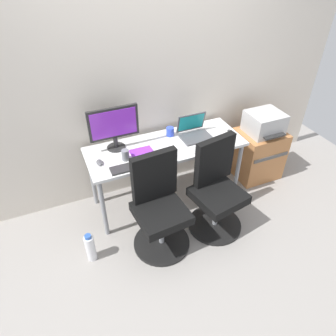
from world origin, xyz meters
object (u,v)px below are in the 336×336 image
side_cabinet (258,154)px  water_bottle_on_floor (90,248)px  printer (264,123)px  desktop_monitor (114,126)px  office_chair_left (159,208)px  office_chair_right (216,191)px  open_laptop (194,131)px  coffee_mug (170,132)px

side_cabinet → water_bottle_on_floor: bearing=-167.8°
printer → desktop_monitor: 1.68m
office_chair_left → water_bottle_on_floor: size_ratio=3.03×
printer → office_chair_right: bearing=-150.4°
side_cabinet → printer: size_ratio=1.49×
desktop_monitor → open_laptop: (0.81, -0.10, -0.20)m
side_cabinet → printer: bearing=-90.0°
office_chair_left → office_chair_right: bearing=-0.1°
desktop_monitor → water_bottle_on_floor: bearing=-127.3°
open_laptop → water_bottle_on_floor: bearing=-157.6°
printer → open_laptop: size_ratio=1.29×
printer → water_bottle_on_floor: bearing=-167.8°
printer → water_bottle_on_floor: size_ratio=1.29×
open_laptop → coffee_mug: (-0.23, 0.10, -0.01)m
office_chair_right → desktop_monitor: desktop_monitor is taller
desktop_monitor → open_laptop: size_ratio=1.55×
side_cabinet → coffee_mug: bearing=170.9°
office_chair_left → side_cabinet: office_chair_left is taller
side_cabinet → desktop_monitor: 1.79m
water_bottle_on_floor → coffee_mug: coffee_mug is taller
office_chair_right → printer: (0.88, 0.50, 0.29)m
printer → open_laptop: 0.85m
printer → open_laptop: bearing=175.4°
office_chair_left → desktop_monitor: (-0.18, 0.66, 0.54)m
side_cabinet → open_laptop: (-0.84, 0.07, 0.47)m
office_chair_left → water_bottle_on_floor: bearing=176.7°
desktop_monitor → office_chair_right: bearing=-40.7°
open_laptop → coffee_mug: open_laptop is taller
side_cabinet → water_bottle_on_floor: side_cabinet is taller
open_laptop → side_cabinet: bearing=-4.5°
office_chair_left → desktop_monitor: 0.88m
water_bottle_on_floor → open_laptop: size_ratio=1.00×
water_bottle_on_floor → office_chair_left: bearing=-3.3°
side_cabinet → coffee_mug: 1.18m
office_chair_left → open_laptop: bearing=42.0°
office_chair_left → water_bottle_on_floor: (-0.66, 0.04, -0.28)m
water_bottle_on_floor → desktop_monitor: (0.48, 0.63, 0.82)m
office_chair_right → coffee_mug: 0.78m
water_bottle_on_floor → desktop_monitor: 1.14m
office_chair_right → printer: office_chair_right is taller
open_laptop → printer: bearing=-4.6°
office_chair_left → printer: 1.58m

